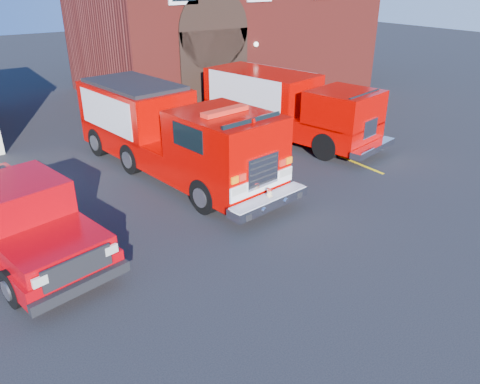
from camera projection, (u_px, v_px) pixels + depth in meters
ground at (216, 218)px, 13.29m from camera, size 100.00×100.00×0.00m
parking_stripe_near at (351, 161)px, 17.34m from camera, size 0.12×3.00×0.01m
parking_stripe_mid at (298, 139)px, 19.58m from camera, size 0.12×3.00×0.01m
parking_stripe_far at (256, 122)px, 21.83m from camera, size 0.12×3.00×0.01m
fire_station at (221, 13)px, 26.52m from camera, size 15.20×10.20×8.45m
fire_engine at (171, 133)px, 15.70m from camera, size 3.85×9.46×2.83m
pickup_truck at (16, 218)px, 11.31m from camera, size 3.42×6.45×2.01m
secondary_truck at (286, 105)px, 19.24m from camera, size 4.12×8.33×2.59m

